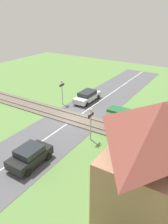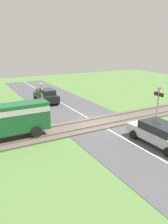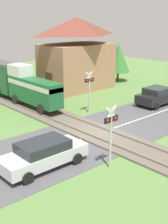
{
  "view_description": "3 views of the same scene",
  "coord_description": "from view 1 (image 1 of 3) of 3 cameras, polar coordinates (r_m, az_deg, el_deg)",
  "views": [
    {
      "loc": [
        18.12,
        12.6,
        11.44
      ],
      "look_at": [
        0.0,
        1.29,
        1.2
      ],
      "focal_mm": 35.0,
      "sensor_mm": 36.0,
      "label": 1
    },
    {
      "loc": [
        -14.19,
        9.13,
        6.24
      ],
      "look_at": [
        0.0,
        1.29,
        1.2
      ],
      "focal_mm": 35.0,
      "sensor_mm": 36.0,
      "label": 2
    },
    {
      "loc": [
        -13.21,
        -13.44,
        7.52
      ],
      "look_at": [
        0.0,
        1.29,
        1.2
      ],
      "focal_mm": 50.0,
      "sensor_mm": 36.0,
      "label": 3
    }
  ],
  "objects": [
    {
      "name": "station_building",
      "position": [
        13.55,
        17.66,
        -11.76
      ],
      "size": [
        7.48,
        4.83,
        7.11
      ],
      "color": "#AD7A5B",
      "rests_on": "ground_plane"
    },
    {
      "name": "track_bed",
      "position": [
        24.82,
        -2.52,
        -1.68
      ],
      "size": [
        2.8,
        48.0,
        0.24
      ],
      "color": "#665B51",
      "rests_on": "ground_plane"
    },
    {
      "name": "ground_plane",
      "position": [
        24.85,
        -2.52,
        -1.82
      ],
      "size": [
        60.0,
        60.0,
        0.0
      ],
      "primitive_type": "plane",
      "color": "#5B8442"
    },
    {
      "name": "pedestrian_by_station",
      "position": [
        18.76,
        20.42,
        -11.17
      ],
      "size": [
        0.38,
        0.38,
        1.55
      ],
      "color": "gold",
      "rests_on": "ground_plane"
    },
    {
      "name": "road_surface",
      "position": [
        24.85,
        -2.52,
        -1.8
      ],
      "size": [
        48.0,
        6.4,
        0.02
      ],
      "color": "#515156",
      "rests_on": "ground_plane"
    },
    {
      "name": "car_far_side",
      "position": [
        18.23,
        -13.95,
        -10.98
      ],
      "size": [
        3.66,
        1.98,
        1.53
      ],
      "color": "black",
      "rests_on": "ground_plane"
    },
    {
      "name": "crossing_signal_east_approach",
      "position": [
        20.08,
        1.77,
        -2.13
      ],
      "size": [
        0.9,
        0.18,
        3.28
      ],
      "color": "#B7B7B7",
      "rests_on": "ground_plane"
    },
    {
      "name": "car_near_crossing",
      "position": [
        29.23,
        0.86,
        4.18
      ],
      "size": [
        4.58,
        1.93,
        1.43
      ],
      "color": "silver",
      "rests_on": "ground_plane"
    },
    {
      "name": "crossing_signal_west_approach",
      "position": [
        28.07,
        -5.76,
        6.04
      ],
      "size": [
        0.9,
        0.18,
        3.28
      ],
      "color": "#B7B7B7",
      "rests_on": "ground_plane"
    }
  ]
}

